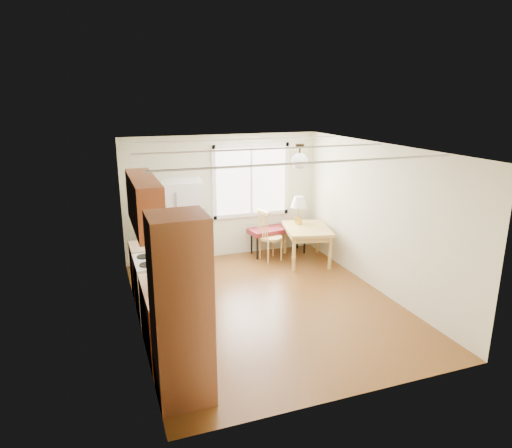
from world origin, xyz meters
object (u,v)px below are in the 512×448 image
bench (278,230)px  chair (267,232)px  refrigerator (183,227)px  dining_table (307,232)px

bench → chair: bearing=-148.7°
refrigerator → dining_table: (2.42, -0.25, -0.28)m
refrigerator → dining_table: refrigerator is taller
dining_table → chair: size_ratio=1.24×
refrigerator → chair: (1.67, 0.03, -0.28)m
refrigerator → chair: refrigerator is taller
dining_table → refrigerator: bearing=-172.5°
refrigerator → chair: size_ratio=1.68×
refrigerator → chair: bearing=8.7°
dining_table → chair: bearing=172.9°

